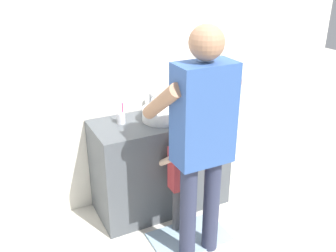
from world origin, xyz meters
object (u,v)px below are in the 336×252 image
object	(u,v)px
soap_bottle	(195,105)
child_toddler	(182,173)
adult_parent	(202,128)
toothbrush_cup	(121,118)

from	to	relation	value
soap_bottle	child_toddler	xyz separation A→B (m)	(-0.35, -0.41, -0.39)
child_toddler	adult_parent	distance (m)	0.59
soap_bottle	child_toddler	world-z (taller)	soap_bottle
soap_bottle	adult_parent	size ratio (longest dim) A/B	0.09
soap_bottle	adult_parent	xyz separation A→B (m)	(-0.36, -0.70, 0.13)
adult_parent	child_toddler	bearing A→B (deg)	87.82
toothbrush_cup	adult_parent	world-z (taller)	adult_parent
toothbrush_cup	child_toddler	size ratio (longest dim) A/B	0.22
soap_bottle	adult_parent	distance (m)	0.80
child_toddler	adult_parent	size ratio (longest dim) A/B	0.52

